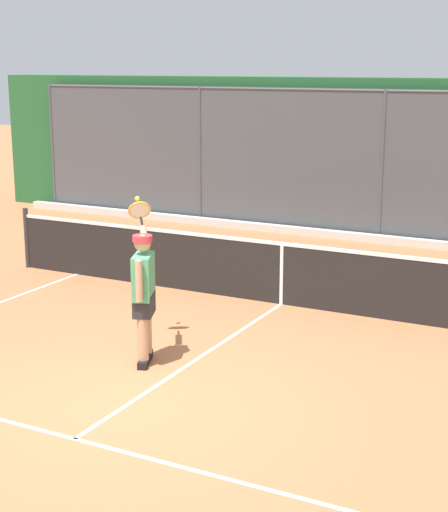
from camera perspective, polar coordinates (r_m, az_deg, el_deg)
name	(u,v)px	position (r m, az deg, el deg)	size (l,w,h in m)	color
ground_plane	(131,403)	(8.77, -6.68, -10.36)	(60.00, 60.00, 0.00)	#B76B42
court_line_markings	(56,451)	(7.87, -11.92, -13.49)	(7.74, 9.18, 0.01)	white
fence_backdrop	(391,159)	(17.09, 11.85, 6.82)	(19.80, 1.37, 3.27)	#474C51
tennis_net	(282,273)	(12.00, 4.16, -1.19)	(9.94, 0.09, 1.07)	#2D2D2D
tennis_player	(143,289)	(9.57, -5.77, -2.37)	(0.84, 1.16, 1.89)	black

